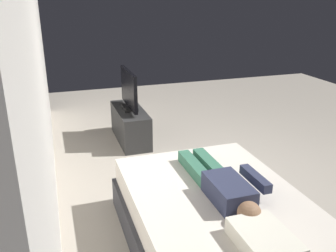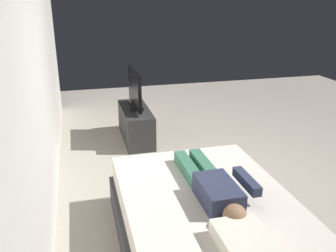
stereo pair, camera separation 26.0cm
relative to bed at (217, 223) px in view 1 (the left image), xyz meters
name	(u,v)px [view 1 (the left image)]	position (x,y,z in m)	size (l,w,h in m)	color
ground_plane	(217,185)	(1.03, -0.51, -0.26)	(10.00, 10.00, 0.00)	#ADA393
back_wall	(37,72)	(1.43, 1.36, 1.14)	(6.40, 0.10, 2.80)	silver
bed	(217,223)	(0.00, 0.00, 0.00)	(2.04, 1.48, 0.54)	#333338
pillow	(264,240)	(-0.70, 0.00, 0.34)	(0.48, 0.34, 0.12)	silver
person	(223,184)	(0.03, -0.05, 0.36)	(1.26, 0.46, 0.18)	#2D334C
remote	(255,177)	(0.18, -0.46, 0.29)	(0.15, 0.04, 0.02)	black
tv_stand	(130,125)	(2.71, 0.16, -0.01)	(1.10, 0.40, 0.50)	#2D2D2D
tv	(129,91)	(2.71, 0.16, 0.52)	(0.88, 0.20, 0.59)	black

